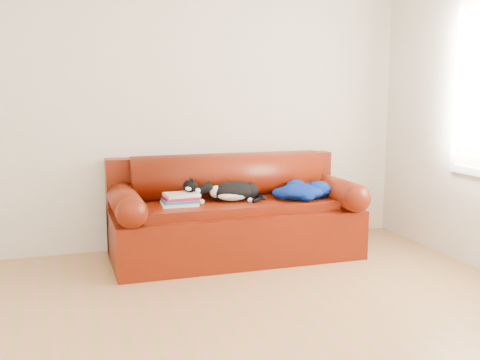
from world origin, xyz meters
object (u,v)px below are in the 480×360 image
object	(u,v)px
sofa_base	(235,230)
blanket	(302,191)
book_stack	(180,199)
cat	(234,192)

from	to	relation	value
sofa_base	blanket	distance (m)	0.68
book_stack	cat	world-z (taller)	cat
book_stack	blanket	xyz separation A→B (m)	(1.07, -0.03, 0.02)
cat	book_stack	bearing A→B (deg)	-168.47
cat	blanket	world-z (taller)	cat
sofa_base	cat	bearing A→B (deg)	-115.91
cat	sofa_base	bearing A→B (deg)	72.10
sofa_base	cat	world-z (taller)	cat
book_stack	cat	size ratio (longest dim) A/B	0.53
sofa_base	book_stack	size ratio (longest dim) A/B	6.89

